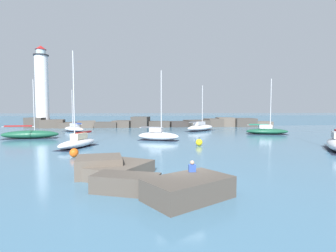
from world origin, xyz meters
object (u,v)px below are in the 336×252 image
sailboat_moored_4 (200,127)px  sailboat_moored_7 (30,134)px  sailboat_moored_6 (78,142)px  lighthouse (42,91)px  sailboat_moored_2 (74,129)px  sailboat_moored_1 (158,135)px  sailboat_moored_3 (267,131)px  mooring_buoy_far_side (74,153)px  person_on_rocks (192,174)px  mooring_buoy_orange_near (199,142)px

sailboat_moored_4 → sailboat_moored_7: size_ratio=1.06×
sailboat_moored_4 → sailboat_moored_6: bearing=-132.1°
sailboat_moored_4 → lighthouse: bearing=158.4°
sailboat_moored_2 → sailboat_moored_4: sailboat_moored_4 is taller
sailboat_moored_1 → sailboat_moored_3: size_ratio=1.00×
sailboat_moored_2 → sailboat_moored_4: 24.33m
sailboat_moored_2 → mooring_buoy_far_side: sailboat_moored_2 is taller
lighthouse → sailboat_moored_6: lighthouse is taller
lighthouse → sailboat_moored_4: lighthouse is taller
sailboat_moored_3 → mooring_buoy_far_side: sailboat_moored_3 is taller
sailboat_moored_3 → sailboat_moored_1: bearing=-160.4°
sailboat_moored_4 → sailboat_moored_7: 29.77m
sailboat_moored_4 → sailboat_moored_1: bearing=-122.1°
lighthouse → sailboat_moored_3: size_ratio=2.02×
sailboat_moored_3 → person_on_rocks: 34.72m
sailboat_moored_2 → mooring_buoy_far_side: size_ratio=8.11×
sailboat_moored_6 → sailboat_moored_2: bearing=104.1°
lighthouse → sailboat_moored_6: bearing=-65.8°
sailboat_moored_1 → sailboat_moored_7: bearing=166.6°
sailboat_moored_3 → sailboat_moored_7: 37.21m
mooring_buoy_far_side → person_on_rocks: size_ratio=0.61×
lighthouse → mooring_buoy_orange_near: (29.11, -34.60, -8.07)m
lighthouse → mooring_buoy_far_side: size_ratio=19.31×
sailboat_moored_2 → sailboat_moored_3: sailboat_moored_3 is taller
mooring_buoy_orange_near → sailboat_moored_4: bearing=76.0°
sailboat_moored_7 → person_on_rocks: bearing=-55.7°
sailboat_moored_2 → sailboat_moored_3: 35.00m
sailboat_moored_4 → sailboat_moored_7: (-27.69, -10.93, -0.06)m
sailboat_moored_1 → sailboat_moored_2: (-14.76, 16.01, -0.09)m
lighthouse → mooring_buoy_orange_near: size_ratio=19.06×
sailboat_moored_1 → sailboat_moored_7: sailboat_moored_1 is taller
sailboat_moored_7 → person_on_rocks: size_ratio=5.32×
sailboat_moored_4 → sailboat_moored_6: (-18.87, -20.92, -0.08)m
sailboat_moored_3 → sailboat_moored_4: bearing=138.0°
lighthouse → mooring_buoy_far_side: 44.43m
sailboat_moored_2 → person_on_rocks: (14.78, -38.32, 0.29)m
sailboat_moored_1 → sailboat_moored_2: size_ratio=1.18×
sailboat_moored_2 → person_on_rocks: sailboat_moored_2 is taller
lighthouse → sailboat_moored_1: 38.82m
mooring_buoy_far_side → person_on_rocks: person_on_rocks is taller
sailboat_moored_1 → mooring_buoy_far_side: sailboat_moored_1 is taller
sailboat_moored_4 → sailboat_moored_7: bearing=-158.5°
sailboat_moored_7 → mooring_buoy_orange_near: (22.45, -10.07, -0.23)m
lighthouse → mooring_buoy_far_side: (16.49, -40.46, -8.08)m
sailboat_moored_4 → mooring_buoy_far_side: 32.26m
sailboat_moored_4 → mooring_buoy_far_side: size_ratio=9.17×
mooring_buoy_far_side → sailboat_moored_4: bearing=56.4°
sailboat_moored_1 → person_on_rocks: 22.32m
sailboat_moored_3 → sailboat_moored_6: size_ratio=0.90×
sailboat_moored_6 → sailboat_moored_7: sailboat_moored_6 is taller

